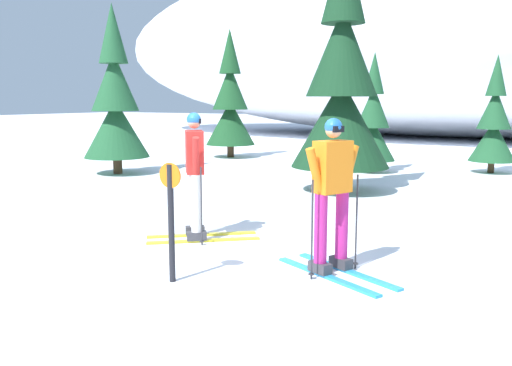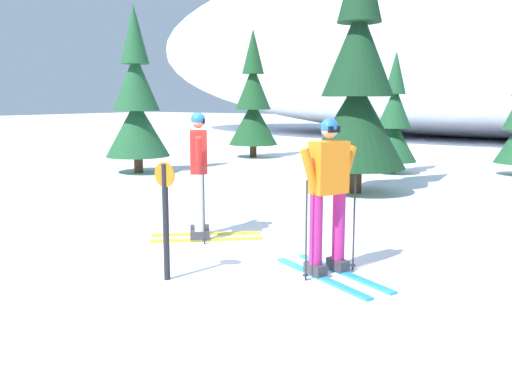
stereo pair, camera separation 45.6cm
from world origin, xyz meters
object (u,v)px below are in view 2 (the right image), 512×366
Objects in this scene: pine_tree_far_left at (136,104)px; skier_orange_jacket at (329,193)px; pine_tree_left at (253,104)px; trail_marker_post at (166,213)px; pine_tree_center at (357,86)px; skier_red_jacket at (199,172)px; pine_tree_center_left at (394,123)px.

skier_orange_jacket is at bearing -32.02° from pine_tree_far_left.
pine_tree_left is 13.22m from trail_marker_post.
pine_tree_far_left is 0.82× the size of pine_tree_center.
skier_red_jacket reaches higher than trail_marker_post.
pine_tree_left is 0.80× the size of pine_tree_center.
pine_tree_left is 1.34× the size of pine_tree_center_left.
pine_tree_center_left is 3.65m from pine_tree_center.
trail_marker_post is (0.85, -10.08, -0.62)m from pine_tree_center_left.
pine_tree_center reaches higher than skier_orange_jacket.
pine_tree_left is at bearing 165.64° from pine_tree_center_left.
skier_red_jacket is (-2.29, 0.49, 0.02)m from skier_orange_jacket.
skier_orange_jacket is 13.01m from pine_tree_left.
pine_tree_far_left is at bearing -178.04° from pine_tree_center.
pine_tree_left is at bearing 85.01° from pine_tree_far_left.
skier_red_jacket is at bearing 117.30° from trail_marker_post.
pine_tree_center_left is at bearing 31.85° from pine_tree_far_left.
skier_red_jacket is 11.34m from pine_tree_left.
skier_orange_jacket is 0.41× the size of pine_tree_left.
pine_tree_center_left is (6.01, 3.73, -0.52)m from pine_tree_far_left.
skier_orange_jacket is at bearing -52.82° from pine_tree_left.
pine_tree_far_left reaches higher than trail_marker_post.
pine_tree_far_left is 6.38m from pine_tree_center.
skier_red_jacket is 0.56× the size of pine_tree_center_left.
skier_red_jacket is at bearing -90.01° from pine_tree_center_left.
pine_tree_left reaches higher than pine_tree_center_left.
skier_red_jacket is 1.37× the size of trail_marker_post.
trail_marker_post is (0.85, -1.65, -0.21)m from skier_red_jacket.
pine_tree_center is at bearing -39.83° from pine_tree_left.
pine_tree_center_left is (0.00, 8.43, 0.41)m from skier_red_jacket.
pine_tree_center is (-1.93, 5.40, 1.35)m from skier_orange_jacket.
pine_tree_center_left is at bearing -14.36° from pine_tree_left.
pine_tree_center_left is at bearing 104.38° from skier_orange_jacket.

